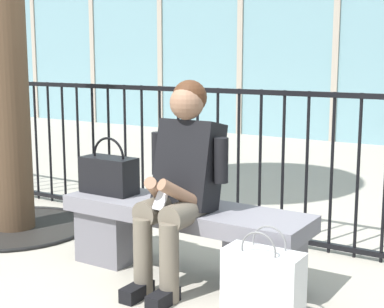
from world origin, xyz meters
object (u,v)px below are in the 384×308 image
Objects in this scene: stone_bench at (183,233)px; handbag_on_bench at (109,174)px; seated_person_with_phone at (180,177)px; shopping_bag at (263,289)px.

handbag_on_bench is (-0.58, -0.01, 0.31)m from stone_bench.
seated_person_with_phone is at bearing -62.86° from stone_bench.
shopping_bag reaches higher than stone_bench.
handbag_on_bench is at bearing 169.59° from seated_person_with_phone.
handbag_on_bench is at bearing 163.75° from shopping_bag.
stone_bench is 0.41m from seated_person_with_phone.
stone_bench is 0.66m from handbag_on_bench.
seated_person_with_phone is (0.07, -0.13, 0.38)m from stone_bench.
shopping_bag is (0.73, -0.39, -0.06)m from stone_bench.
stone_bench is 3.08× the size of shopping_bag.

